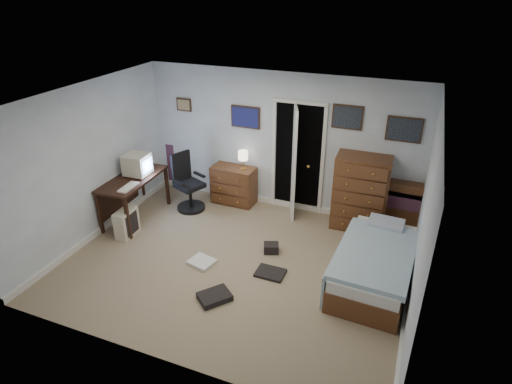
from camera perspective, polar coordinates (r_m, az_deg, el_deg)
floor at (r=6.62m, az=-2.72°, el=-9.40°), size 5.00×4.00×0.02m
computer_desk at (r=7.81m, az=-16.57°, el=0.71°), size 0.69×1.39×0.79m
crt_monitor at (r=7.70m, az=-15.56°, el=3.56°), size 0.42×0.40×0.38m
keyboard at (r=7.32m, az=-16.65°, el=0.62°), size 0.18×0.43×0.03m
pc_tower at (r=7.44m, az=-16.87°, el=-3.94°), size 0.24×0.45×0.47m
office_chair at (r=7.96m, az=-9.07°, el=0.54°), size 0.68×0.68×1.07m
media_stack at (r=8.98m, az=-10.95°, el=3.73°), size 0.19×0.19×0.89m
low_dresser at (r=8.11m, az=-2.98°, el=0.94°), size 0.83×0.44×0.72m
table_lamp at (r=7.78m, az=-1.74°, el=4.81°), size 0.19×0.19×0.35m
doorway at (r=7.91m, az=6.18°, el=5.21°), size 0.96×1.12×2.05m
tall_dresser at (r=7.38m, az=13.76°, el=-0.08°), size 0.90×0.56×1.30m
headboard_bookcase at (r=7.53m, az=19.57°, el=-1.91°), size 1.00×0.30×0.89m
bed at (r=6.30m, az=15.42°, el=-9.23°), size 1.09×1.92×0.61m
wall_posters at (r=7.34m, az=7.51°, el=9.59°), size 4.38×0.04×0.60m
floor_clutter at (r=6.33m, az=-2.68°, el=-10.73°), size 1.48×1.71×0.15m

